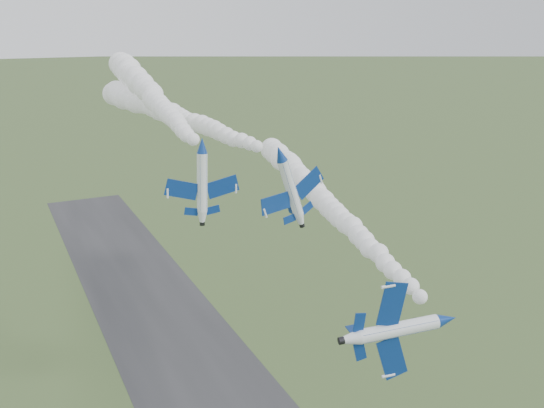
% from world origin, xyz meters
% --- Properties ---
extents(runway, '(24.00, 260.00, 0.04)m').
position_xyz_m(runway, '(0.00, 30.00, 0.02)').
color(runway, '#2B2B2E').
rests_on(runway, ground).
extents(jet_lead, '(5.51, 13.68, 11.31)m').
position_xyz_m(jet_lead, '(14.70, -4.46, 28.56)').
color(jet_lead, white).
extents(smoke_trail_jet_lead, '(18.81, 76.08, 5.08)m').
position_xyz_m(smoke_trail_jet_lead, '(22.96, 36.49, 30.08)').
color(smoke_trail_jet_lead, silver).
extents(jet_pair_left, '(10.08, 12.04, 2.98)m').
position_xyz_m(jet_pair_left, '(-2.69, 24.37, 44.08)').
color(jet_pair_left, white).
extents(smoke_trail_jet_pair_left, '(11.45, 75.20, 5.65)m').
position_xyz_m(smoke_trail_jet_pair_left, '(0.56, 64.25, 46.77)').
color(smoke_trail_jet_pair_left, silver).
extents(jet_pair_right, '(10.59, 13.26, 4.39)m').
position_xyz_m(jet_pair_right, '(8.13, 23.22, 42.20)').
color(jet_pair_right, white).
extents(smoke_trail_jet_pair_right, '(14.62, 65.47, 5.10)m').
position_xyz_m(smoke_trail_jet_pair_right, '(3.23, 58.93, 43.12)').
color(smoke_trail_jet_pair_right, silver).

